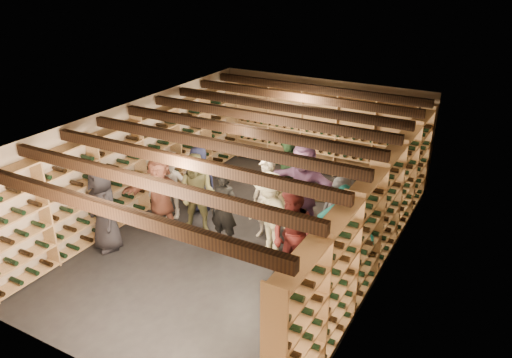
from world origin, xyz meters
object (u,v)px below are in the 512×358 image
object	(u,v)px
crate_loose	(320,195)
person_5	(160,194)
person_1	(224,210)
person_12	(339,215)
person_6	(199,179)
person_10	(287,177)
person_3	(270,214)
person_8	(293,236)
person_9	(170,185)
person_11	(303,185)
person_4	(340,236)
crate_stack_right	(280,202)
person_7	(267,200)
person_2	(197,195)
crate_stack_left	(295,195)
person_0	(104,208)

from	to	relation	value
crate_loose	person_5	bearing A→B (deg)	-128.23
person_1	person_12	bearing A→B (deg)	22.29
person_5	person_6	xyz separation A→B (m)	(0.16, 1.11, -0.07)
person_1	person_10	bearing A→B (deg)	71.63
person_3	person_5	bearing A→B (deg)	-152.77
person_1	person_8	size ratio (longest dim) A/B	0.91
person_1	person_9	bearing A→B (deg)	162.96
person_1	person_11	xyz separation A→B (m)	(0.97, 1.47, 0.13)
person_1	person_8	distance (m)	1.66
person_4	person_12	xyz separation A→B (m)	(-0.39, 1.02, -0.18)
person_5	person_6	size ratio (longest dim) A/B	1.09
crate_stack_right	person_8	bearing A→B (deg)	-58.61
crate_stack_right	person_7	bearing A→B (deg)	-77.43
person_5	person_7	bearing A→B (deg)	4.13
person_1	person_6	xyz separation A→B (m)	(-1.27, 1.00, -0.03)
crate_stack_right	person_4	xyz separation A→B (m)	(2.02, -1.85, 0.68)
person_6	person_8	bearing A→B (deg)	-38.21
person_2	person_7	distance (m)	1.40
person_7	person_10	world-z (taller)	person_10
person_8	person_9	size ratio (longest dim) A/B	1.13
crate_loose	person_9	world-z (taller)	person_9
person_4	person_7	size ratio (longest dim) A/B	1.10
person_9	person_8	bearing A→B (deg)	-32.48
crate_stack_left	crate_loose	bearing A→B (deg)	66.14
person_6	person_7	size ratio (longest dim) A/B	0.87
crate_stack_left	person_10	distance (m)	0.63
crate_loose	person_12	xyz separation A→B (m)	(1.11, -1.88, 0.67)
person_0	person_4	xyz separation A→B (m)	(4.28, 1.04, 0.08)
crate_loose	person_9	distance (m)	3.48
person_4	person_8	distance (m)	0.79
person_0	person_11	size ratio (longest dim) A/B	0.94
person_2	person_1	bearing A→B (deg)	-24.96
crate_stack_right	person_4	size ratio (longest dim) A/B	0.31
person_11	person_3	bearing A→B (deg)	-91.53
person_5	person_10	size ratio (longest dim) A/B	0.92
person_4	person_9	xyz separation A→B (m)	(-3.95, 0.53, -0.18)
person_5	person_8	world-z (taller)	person_8
crate_stack_right	person_6	distance (m)	1.83
person_0	person_1	bearing A→B (deg)	53.81
person_7	person_8	world-z (taller)	person_7
person_6	person_12	world-z (taller)	person_12
crate_stack_right	person_6	world-z (taller)	person_6
person_6	person_10	world-z (taller)	person_10
person_0	person_2	bearing A→B (deg)	71.75
person_2	person_8	world-z (taller)	person_8
person_2	person_7	bearing A→B (deg)	7.83
person_9	person_5	bearing A→B (deg)	-91.89
person_10	person_4	bearing A→B (deg)	-40.02
person_1	person_6	world-z (taller)	person_1
person_1	person_2	size ratio (longest dim) A/B	0.93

